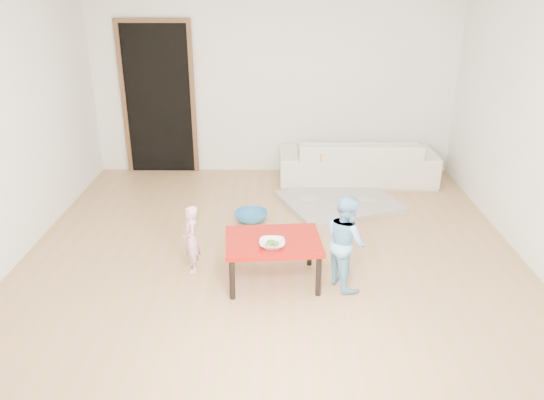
{
  "coord_description": "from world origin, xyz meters",
  "views": [
    {
      "loc": [
        0.05,
        -4.81,
        2.58
      ],
      "look_at": [
        0.0,
        -0.2,
        0.65
      ],
      "focal_mm": 35.0,
      "sensor_mm": 36.0,
      "label": 1
    }
  ],
  "objects_px": {
    "bowl": "(272,244)",
    "child_pink": "(191,239)",
    "red_table": "(273,260)",
    "child_blue": "(346,242)",
    "basin": "(251,216)",
    "sofa": "(357,160)"
  },
  "relations": [
    {
      "from": "bowl",
      "to": "child_pink",
      "type": "bearing_deg",
      "value": 156.57
    },
    {
      "from": "sofa",
      "to": "child_pink",
      "type": "relative_size",
      "value": 3.18
    },
    {
      "from": "sofa",
      "to": "bowl",
      "type": "xyz_separation_m",
      "value": [
        -1.12,
        -2.77,
        0.15
      ]
    },
    {
      "from": "child_blue",
      "to": "basin",
      "type": "height_order",
      "value": "child_blue"
    },
    {
      "from": "red_table",
      "to": "child_pink",
      "type": "bearing_deg",
      "value": 166.06
    },
    {
      "from": "bowl",
      "to": "child_pink",
      "type": "distance_m",
      "value": 0.84
    },
    {
      "from": "child_blue",
      "to": "basin",
      "type": "xyz_separation_m",
      "value": [
        -0.91,
        1.35,
        -0.37
      ]
    },
    {
      "from": "sofa",
      "to": "red_table",
      "type": "distance_m",
      "value": 2.86
    },
    {
      "from": "bowl",
      "to": "child_pink",
      "type": "xyz_separation_m",
      "value": [
        -0.76,
        0.33,
        -0.12
      ]
    },
    {
      "from": "red_table",
      "to": "child_pink",
      "type": "height_order",
      "value": "child_pink"
    },
    {
      "from": "bowl",
      "to": "child_blue",
      "type": "distance_m",
      "value": 0.66
    },
    {
      "from": "child_blue",
      "to": "sofa",
      "type": "bearing_deg",
      "value": -34.38
    },
    {
      "from": "sofa",
      "to": "child_blue",
      "type": "xyz_separation_m",
      "value": [
        -0.47,
        -2.68,
        0.13
      ]
    },
    {
      "from": "child_blue",
      "to": "basin",
      "type": "relative_size",
      "value": 2.3
    },
    {
      "from": "red_table",
      "to": "bowl",
      "type": "distance_m",
      "value": 0.28
    },
    {
      "from": "bowl",
      "to": "child_blue",
      "type": "bearing_deg",
      "value": 7.64
    },
    {
      "from": "red_table",
      "to": "bowl",
      "type": "bearing_deg",
      "value": -93.19
    },
    {
      "from": "red_table",
      "to": "basin",
      "type": "height_order",
      "value": "red_table"
    },
    {
      "from": "sofa",
      "to": "child_blue",
      "type": "height_order",
      "value": "child_blue"
    },
    {
      "from": "red_table",
      "to": "child_pink",
      "type": "xyz_separation_m",
      "value": [
        -0.77,
        0.19,
        0.12
      ]
    },
    {
      "from": "red_table",
      "to": "bowl",
      "type": "height_order",
      "value": "bowl"
    },
    {
      "from": "sofa",
      "to": "basin",
      "type": "height_order",
      "value": "sofa"
    }
  ]
}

